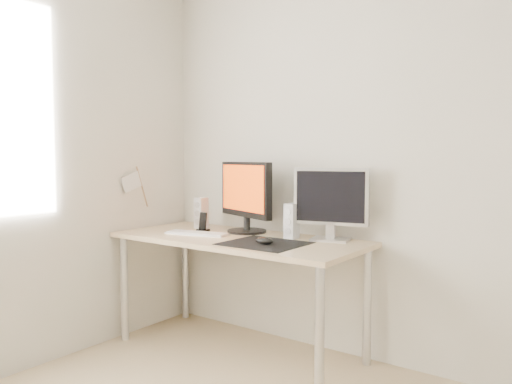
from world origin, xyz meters
The scene contains 11 objects.
wall_back centered at (0.00, 1.75, 1.25)m, with size 3.50×3.50×0.00m, color white.
mousepad centered at (-0.66, 1.28, 0.73)m, with size 0.45×0.40×0.00m, color black.
mouse centered at (-0.64, 1.25, 0.75)m, with size 0.11×0.07×0.04m, color black.
desk centered at (-0.93, 1.38, 0.65)m, with size 1.60×0.70×0.73m.
main_monitor centered at (-1.00, 1.56, 0.98)m, with size 0.53×0.34×0.47m.
second_monitor centered at (-0.40, 1.59, 0.97)m, with size 0.45×0.21×0.43m.
speaker_left centered at (-1.38, 1.53, 0.84)m, with size 0.07×0.08×0.22m.
speaker_right centered at (-0.63, 1.52, 0.84)m, with size 0.07×0.08×0.22m.
keyboard centered at (-1.21, 1.30, 0.74)m, with size 0.44×0.20×0.02m.
phone_dock centered at (-1.27, 1.43, 0.77)m, with size 0.07×0.06×0.13m.
pennant centered at (-1.72, 1.24, 1.05)m, with size 0.01×0.23×0.29m.
Camera 1 is at (0.98, -1.05, 1.23)m, focal length 35.00 mm.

